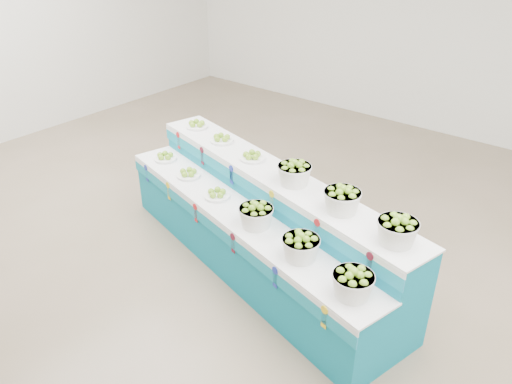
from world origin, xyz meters
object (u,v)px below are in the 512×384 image
at_px(basket_lower_left, 256,215).
at_px(display_stand, 256,223).
at_px(basket_upper_right, 397,230).
at_px(plate_upper_mid, 221,138).

bearing_deg(basket_lower_left, display_stand, 128.91).
distance_m(display_stand, basket_upper_right, 1.67).
bearing_deg(basket_lower_left, basket_upper_right, 6.04).
xyz_separation_m(basket_lower_left, plate_upper_mid, (-1.10, 0.75, 0.23)).
relative_size(display_stand, basket_upper_right, 11.30).
bearing_deg(basket_lower_left, plate_upper_mid, 145.83).
relative_size(basket_lower_left, basket_upper_right, 1.00).
height_order(basket_lower_left, basket_upper_right, basket_upper_right).
height_order(display_stand, plate_upper_mid, plate_upper_mid).
height_order(display_stand, basket_lower_left, display_stand).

